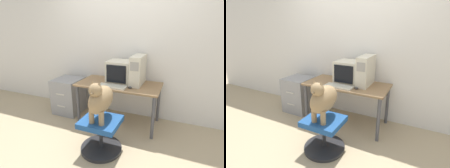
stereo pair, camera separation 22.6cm
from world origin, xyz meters
The scene contains 10 objects.
ground_plane centered at (0.00, 0.00, 0.00)m, with size 12.00×12.00×0.00m, color tan.
wall_back centered at (0.00, 0.73, 1.30)m, with size 8.00×0.05×2.60m.
desk centered at (0.00, 0.33, 0.62)m, with size 1.36×0.67×0.71m.
crt_monitor centered at (-0.01, 0.43, 0.89)m, with size 0.40×0.39×0.36m.
pc_tower centered at (0.29, 0.42, 0.94)m, with size 0.17×0.48×0.47m.
keyboard centered at (-0.04, 0.12, 0.72)m, with size 0.45×0.18×0.03m.
computer_mouse centered at (0.24, 0.15, 0.72)m, with size 0.06×0.04×0.03m.
office_chair centered at (0.04, -0.45, 0.24)m, with size 0.56×0.56×0.46m.
dog centered at (0.04, -0.45, 0.74)m, with size 0.24×0.52×0.55m.
filing_cabinet centered at (-1.03, 0.35, 0.33)m, with size 0.49×0.52×0.67m.
Camera 2 is at (1.13, -2.15, 1.60)m, focal length 28.00 mm.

